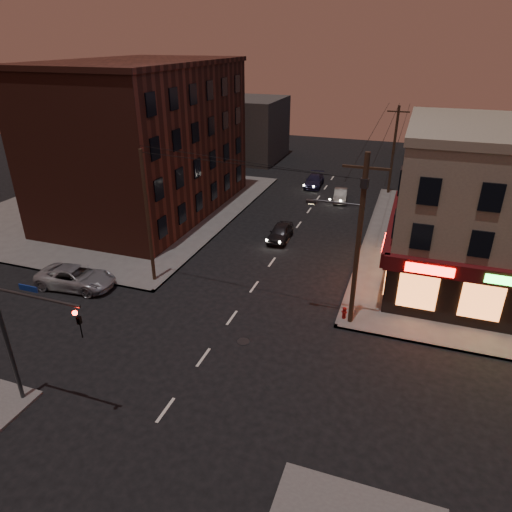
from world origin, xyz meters
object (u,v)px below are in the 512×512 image
at_px(suv_cross, 76,277).
at_px(sedan_far, 314,180).
at_px(sedan_mid, 340,195).
at_px(fire_hydrant, 344,312).
at_px(sedan_near, 280,232).

relative_size(suv_cross, sedan_far, 1.18).
xyz_separation_m(sedan_mid, fire_hydrant, (4.06, -21.88, -0.05)).
bearing_deg(suv_cross, sedan_near, -45.81).
relative_size(sedan_mid, fire_hydrant, 4.91).
relative_size(suv_cross, sedan_mid, 1.44).
height_order(sedan_near, sedan_mid, sedan_near).
distance_m(suv_cross, fire_hydrant, 17.80).
distance_m(suv_cross, sedan_far, 29.78).
bearing_deg(sedan_far, suv_cross, -112.41).
xyz_separation_m(sedan_near, sedan_far, (-0.75, 15.84, -0.02)).
bearing_deg(sedan_mid, sedan_near, -111.09).
distance_m(suv_cross, sedan_mid, 27.50).
height_order(suv_cross, sedan_near, suv_cross).
bearing_deg(suv_cross, sedan_mid, -34.44).
xyz_separation_m(suv_cross, sedan_near, (10.67, 12.24, -0.07)).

